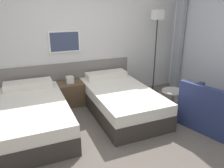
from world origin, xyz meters
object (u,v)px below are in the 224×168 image
(bed_near_window, at_px, (120,100))
(armchair, at_px, (211,111))
(bed_near_door, at_px, (33,115))
(side_table, at_px, (172,98))
(floor_lamp, at_px, (157,27))
(nightstand, at_px, (71,93))

(bed_near_window, distance_m, armchair, 1.62)
(bed_near_door, xyz_separation_m, side_table, (2.44, -0.51, 0.10))
(bed_near_door, xyz_separation_m, armchair, (2.82, -1.08, 0.02))
(bed_near_door, xyz_separation_m, floor_lamp, (2.79, 0.65, 1.28))
(bed_near_window, bearing_deg, floor_lamp, 28.93)
(bed_near_window, height_order, armchair, armchair)
(bed_near_window, xyz_separation_m, nightstand, (-0.80, 0.73, -0.01))
(floor_lamp, height_order, side_table, floor_lamp)
(nightstand, bearing_deg, bed_near_door, -137.95)
(floor_lamp, relative_size, side_table, 3.73)
(nightstand, distance_m, floor_lamp, 2.36)
(nightstand, height_order, side_table, nightstand)
(bed_near_window, height_order, side_table, bed_near_window)
(bed_near_window, distance_m, nightstand, 1.08)
(bed_near_door, distance_m, floor_lamp, 3.14)
(bed_near_door, relative_size, floor_lamp, 1.05)
(side_table, bearing_deg, floor_lamp, 73.42)
(nightstand, relative_size, floor_lamp, 0.33)
(bed_near_door, distance_m, armchair, 3.02)
(bed_near_door, bearing_deg, armchair, -20.95)
(bed_near_window, distance_m, side_table, 0.98)
(floor_lamp, bearing_deg, bed_near_window, -151.07)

